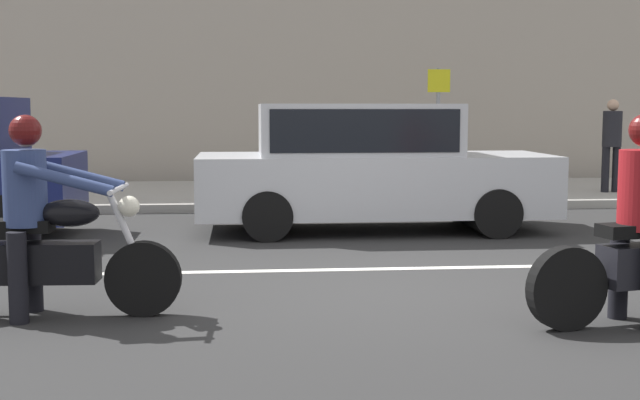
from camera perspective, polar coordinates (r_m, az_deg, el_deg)
name	(u,v)px	position (r m, az deg, el deg)	size (l,w,h in m)	color
ground_plane	(396,287)	(7.96, 5.13, -5.90)	(80.00, 80.00, 0.00)	#292929
sidewalk_slab	(318,194)	(15.79, -0.10, 0.43)	(40.00, 4.40, 0.14)	#99968E
lane_marking_stripe	(301,270)	(8.73, -1.28, -4.76)	(18.00, 0.14, 0.01)	silver
motorcycle_with_rider_denim_blue	(41,236)	(7.07, -18.32, -2.30)	(2.19, 0.70, 1.62)	black
parked_sedan_silver	(367,166)	(11.45, 3.22, 2.31)	(4.74, 1.82, 1.72)	#B2B5BA
street_sign_post	(438,114)	(16.73, 7.97, 5.76)	(0.44, 0.08, 2.30)	gray
pedestrian_bystander	(612,138)	(16.21, 19.08, 3.95)	(0.34, 0.34, 1.68)	black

